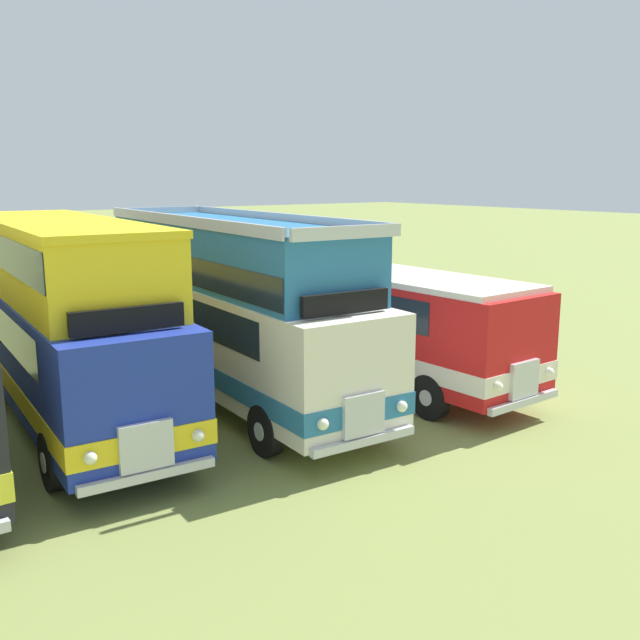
% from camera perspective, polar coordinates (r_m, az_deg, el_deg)
% --- Properties ---
extents(bus_sixth_in_row, '(3.00, 10.03, 4.49)m').
position_cam_1_polar(bus_sixth_in_row, '(16.36, -19.78, 0.49)').
color(bus_sixth_in_row, '#1E339E').
rests_on(bus_sixth_in_row, ground).
extents(bus_seventh_in_row, '(2.94, 10.70, 4.52)m').
position_cam_1_polar(bus_seventh_in_row, '(17.32, -7.11, 1.30)').
color(bus_seventh_in_row, silver).
rests_on(bus_seventh_in_row, ground).
extents(bus_eighth_in_row, '(3.06, 11.43, 2.99)m').
position_cam_1_polar(bus_eighth_in_row, '(19.55, 2.67, 0.75)').
color(bus_eighth_in_row, red).
rests_on(bus_eighth_in_row, ground).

